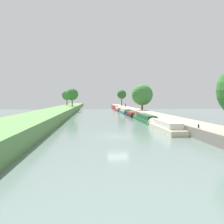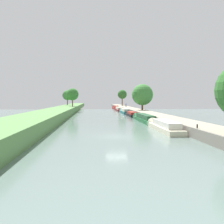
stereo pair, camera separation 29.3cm
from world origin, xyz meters
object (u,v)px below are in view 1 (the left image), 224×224
(narrowboat_teal, at_px, (124,111))
(narrowboat_cream, at_px, (164,126))
(narrowboat_maroon, at_px, (118,109))
(narrowboat_green, at_px, (144,118))
(person_walking, at_px, (126,105))
(narrowboat_red, at_px, (115,108))
(mooring_bollard_far, at_px, (117,105))
(mooring_bollard_near, at_px, (199,126))
(narrowboat_black, at_px, (131,114))

(narrowboat_teal, bearing_deg, narrowboat_cream, -89.95)
(narrowboat_teal, distance_m, narrowboat_maroon, 16.45)
(narrowboat_cream, xyz_separation_m, narrowboat_green, (0.12, 14.50, 0.01))
(narrowboat_maroon, relative_size, person_walking, 9.77)
(narrowboat_green, xyz_separation_m, narrowboat_red, (-0.09, 64.45, -0.05))
(narrowboat_maroon, distance_m, narrowboat_red, 17.51)
(person_walking, distance_m, mooring_bollard_far, 19.24)
(mooring_bollard_far, bearing_deg, mooring_bollard_near, -90.00)
(narrowboat_cream, relative_size, narrowboat_black, 1.08)
(narrowboat_maroon, relative_size, mooring_bollard_near, 36.06)
(narrowboat_black, xyz_separation_m, narrowboat_red, (0.09, 48.34, 0.08))
(narrowboat_teal, bearing_deg, mooring_bollard_far, 87.42)
(narrowboat_red, height_order, mooring_bollard_far, mooring_bollard_far)
(person_walking, bearing_deg, narrowboat_teal, -98.65)
(narrowboat_black, bearing_deg, narrowboat_red, 89.90)
(narrowboat_green, relative_size, narrowboat_black, 1.42)
(narrowboat_cream, xyz_separation_m, mooring_bollard_near, (1.83, -7.47, 0.79))
(person_walking, relative_size, mooring_bollard_far, 3.69)
(narrowboat_maroon, bearing_deg, person_walking, 58.84)
(narrowboat_black, bearing_deg, narrowboat_maroon, 90.30)
(narrowboat_maroon, bearing_deg, narrowboat_teal, -89.39)
(narrowboat_black, relative_size, narrowboat_red, 0.70)
(mooring_bollard_far, bearing_deg, narrowboat_maroon, -94.66)
(narrowboat_cream, bearing_deg, mooring_bollard_near, -76.26)
(person_walking, bearing_deg, narrowboat_maroon, -121.16)
(narrowboat_maroon, relative_size, mooring_bollard_far, 36.06)
(narrowboat_green, relative_size, person_walking, 10.19)
(narrowboat_red, bearing_deg, narrowboat_teal, -90.12)
(narrowboat_red, relative_size, mooring_bollard_far, 37.93)
(narrowboat_red, xyz_separation_m, person_walking, (3.33, -11.59, 1.47))
(mooring_bollard_near, bearing_deg, narrowboat_green, 94.45)
(mooring_bollard_far, bearing_deg, narrowboat_green, -91.36)
(mooring_bollard_far, bearing_deg, narrowboat_teal, -92.58)
(narrowboat_black, bearing_deg, narrowboat_cream, -89.89)
(narrowboat_teal, bearing_deg, person_walking, 81.35)
(narrowboat_cream, distance_m, mooring_bollard_far, 86.56)
(narrowboat_green, bearing_deg, narrowboat_black, 90.62)
(narrowboat_black, height_order, person_walking, person_walking)
(narrowboat_red, relative_size, mooring_bollard_near, 37.93)
(narrowboat_cream, height_order, narrowboat_green, narrowboat_cream)
(narrowboat_teal, relative_size, mooring_bollard_far, 34.36)
(person_walking, bearing_deg, narrowboat_green, -93.51)
(narrowboat_teal, xyz_separation_m, mooring_bollard_far, (1.87, 41.53, 0.79))
(narrowboat_green, bearing_deg, person_walking, 86.49)
(narrowboat_cream, xyz_separation_m, narrowboat_teal, (-0.04, 45.00, -0.01))
(narrowboat_black, bearing_deg, person_walking, 84.69)
(narrowboat_maroon, height_order, narrowboat_red, narrowboat_maroon)
(narrowboat_cream, relative_size, narrowboat_green, 0.76)
(person_walking, bearing_deg, mooring_bollard_near, -91.17)
(narrowboat_black, relative_size, narrowboat_maroon, 0.73)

